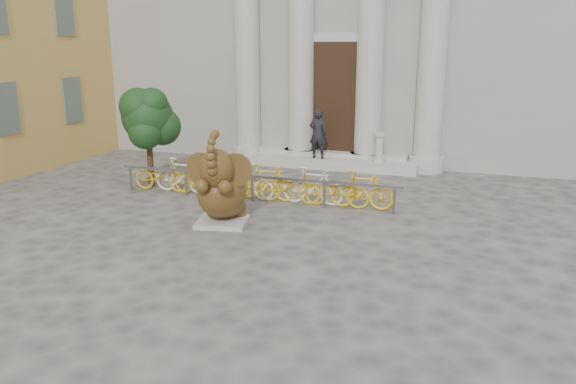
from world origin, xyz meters
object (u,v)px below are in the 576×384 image
(elephant_statue, at_px, (221,190))
(pedestrian, at_px, (318,134))
(tree, at_px, (148,118))
(bike_rack, at_px, (255,181))

(elephant_statue, relative_size, pedestrian, 1.36)
(tree, bearing_deg, pedestrian, 45.78)
(bike_rack, height_order, tree, tree)
(pedestrian, bearing_deg, bike_rack, 83.99)
(bike_rack, bearing_deg, elephant_statue, -87.26)
(bike_rack, distance_m, tree, 3.76)
(tree, distance_m, pedestrian, 5.74)
(elephant_statue, relative_size, tree, 0.78)
(elephant_statue, xyz_separation_m, bike_rack, (-0.11, 2.36, -0.33))
(pedestrian, bearing_deg, tree, 46.88)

